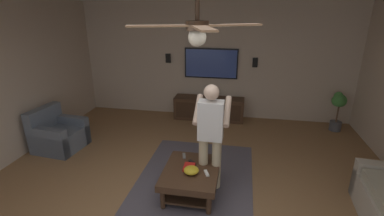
{
  "coord_description": "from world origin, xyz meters",
  "views": [
    {
      "loc": [
        -3.02,
        -0.71,
        2.64
      ],
      "look_at": [
        1.17,
        0.07,
        1.1
      ],
      "focal_mm": 26.2,
      "sensor_mm": 36.0,
      "label": 1
    }
  ],
  "objects_px": {
    "remote_grey": "(184,156)",
    "wall_speaker_right": "(168,58)",
    "bowl": "(191,170)",
    "ceiling_fan": "(198,29)",
    "potted_plant_tall": "(338,106)",
    "person_standing": "(211,131)",
    "wall_speaker_left": "(255,62)",
    "coffee_table": "(191,175)",
    "armchair": "(58,135)",
    "book": "(189,167)",
    "remote_black": "(192,162)",
    "tv": "(211,63)",
    "remote_white": "(207,173)",
    "media_console": "(209,108)",
    "vase_round": "(213,93)"
  },
  "relations": [
    {
      "from": "coffee_table",
      "to": "ceiling_fan",
      "type": "relative_size",
      "value": 0.84
    },
    {
      "from": "potted_plant_tall",
      "to": "vase_round",
      "type": "distance_m",
      "value": 2.83
    },
    {
      "from": "wall_speaker_left",
      "to": "tv",
      "type": "bearing_deg",
      "value": 90.73
    },
    {
      "from": "coffee_table",
      "to": "bowl",
      "type": "bearing_deg",
      "value": -168.41
    },
    {
      "from": "media_console",
      "to": "tv",
      "type": "xyz_separation_m",
      "value": [
        0.24,
        0.0,
        1.08
      ]
    },
    {
      "from": "vase_round",
      "to": "coffee_table",
      "type": "bearing_deg",
      "value": -179.2
    },
    {
      "from": "coffee_table",
      "to": "wall_speaker_right",
      "type": "xyz_separation_m",
      "value": [
        3.25,
        1.19,
        1.15
      ]
    },
    {
      "from": "coffee_table",
      "to": "remote_white",
      "type": "bearing_deg",
      "value": -107.72
    },
    {
      "from": "coffee_table",
      "to": "media_console",
      "type": "relative_size",
      "value": 0.59
    },
    {
      "from": "potted_plant_tall",
      "to": "media_console",
      "type": "bearing_deg",
      "value": 87.44
    },
    {
      "from": "wall_speaker_left",
      "to": "armchair",
      "type": "bearing_deg",
      "value": 121.79
    },
    {
      "from": "tv",
      "to": "book",
      "type": "distance_m",
      "value": 3.34
    },
    {
      "from": "armchair",
      "to": "bowl",
      "type": "relative_size",
      "value": 4.08
    },
    {
      "from": "potted_plant_tall",
      "to": "wall_speaker_left",
      "type": "height_order",
      "value": "wall_speaker_left"
    },
    {
      "from": "armchair",
      "to": "vase_round",
      "type": "height_order",
      "value": "armchair"
    },
    {
      "from": "remote_grey",
      "to": "wall_speaker_right",
      "type": "xyz_separation_m",
      "value": [
        2.9,
        1.01,
        1.03
      ]
    },
    {
      "from": "remote_black",
      "to": "wall_speaker_left",
      "type": "relative_size",
      "value": 0.68
    },
    {
      "from": "media_console",
      "to": "vase_round",
      "type": "relative_size",
      "value": 7.73
    },
    {
      "from": "armchair",
      "to": "remote_grey",
      "type": "distance_m",
      "value": 2.71
    },
    {
      "from": "media_console",
      "to": "remote_black",
      "type": "relative_size",
      "value": 11.33
    },
    {
      "from": "remote_black",
      "to": "vase_round",
      "type": "xyz_separation_m",
      "value": [
        2.86,
        0.03,
        0.25
      ]
    },
    {
      "from": "remote_white",
      "to": "remote_black",
      "type": "relative_size",
      "value": 1.0
    },
    {
      "from": "bowl",
      "to": "remote_black",
      "type": "bearing_deg",
      "value": 7.31
    },
    {
      "from": "remote_grey",
      "to": "book",
      "type": "relative_size",
      "value": 0.68
    },
    {
      "from": "tv",
      "to": "vase_round",
      "type": "xyz_separation_m",
      "value": [
        -0.2,
        -0.08,
        -0.69
      ]
    },
    {
      "from": "tv",
      "to": "wall_speaker_right",
      "type": "bearing_deg",
      "value": -90.7
    },
    {
      "from": "wall_speaker_left",
      "to": "remote_white",
      "type": "bearing_deg",
      "value": 168.32
    },
    {
      "from": "wall_speaker_left",
      "to": "wall_speaker_right",
      "type": "distance_m",
      "value": 2.12
    },
    {
      "from": "coffee_table",
      "to": "tv",
      "type": "height_order",
      "value": "tv"
    },
    {
      "from": "bowl",
      "to": "remote_grey",
      "type": "xyz_separation_m",
      "value": [
        0.45,
        0.2,
        -0.04
      ]
    },
    {
      "from": "armchair",
      "to": "book",
      "type": "bearing_deg",
      "value": -12.11
    },
    {
      "from": "potted_plant_tall",
      "to": "wall_speaker_right",
      "type": "distance_m",
      "value": 4.09
    },
    {
      "from": "armchair",
      "to": "wall_speaker_left",
      "type": "relative_size",
      "value": 4.02
    },
    {
      "from": "wall_speaker_left",
      "to": "ceiling_fan",
      "type": "relative_size",
      "value": 0.18
    },
    {
      "from": "person_standing",
      "to": "remote_grey",
      "type": "distance_m",
      "value": 0.69
    },
    {
      "from": "wall_speaker_right",
      "to": "remote_black",
      "type": "bearing_deg",
      "value": -159.0
    },
    {
      "from": "bowl",
      "to": "ceiling_fan",
      "type": "bearing_deg",
      "value": -165.8
    },
    {
      "from": "potted_plant_tall",
      "to": "book",
      "type": "distance_m",
      "value": 4.0
    },
    {
      "from": "person_standing",
      "to": "ceiling_fan",
      "type": "xyz_separation_m",
      "value": [
        -1.25,
        -0.01,
        1.53
      ]
    },
    {
      "from": "coffee_table",
      "to": "wall_speaker_left",
      "type": "relative_size",
      "value": 4.55
    },
    {
      "from": "remote_grey",
      "to": "ceiling_fan",
      "type": "bearing_deg",
      "value": 3.2
    },
    {
      "from": "coffee_table",
      "to": "potted_plant_tall",
      "type": "height_order",
      "value": "potted_plant_tall"
    },
    {
      "from": "armchair",
      "to": "tv",
      "type": "xyz_separation_m",
      "value": [
        2.31,
        -2.71,
        1.07
      ]
    },
    {
      "from": "remote_black",
      "to": "coffee_table",
      "type": "bearing_deg",
      "value": -38.84
    },
    {
      "from": "tv",
      "to": "person_standing",
      "type": "xyz_separation_m",
      "value": [
        -3.01,
        -0.37,
        -0.42
      ]
    },
    {
      "from": "remote_grey",
      "to": "book",
      "type": "height_order",
      "value": "book"
    },
    {
      "from": "bowl",
      "to": "vase_round",
      "type": "distance_m",
      "value": 3.14
    },
    {
      "from": "potted_plant_tall",
      "to": "coffee_table",
      "type": "bearing_deg",
      "value": 135.81
    },
    {
      "from": "media_console",
      "to": "wall_speaker_right",
      "type": "distance_m",
      "value": 1.61
    },
    {
      "from": "remote_black",
      "to": "book",
      "type": "relative_size",
      "value": 0.68
    }
  ]
}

